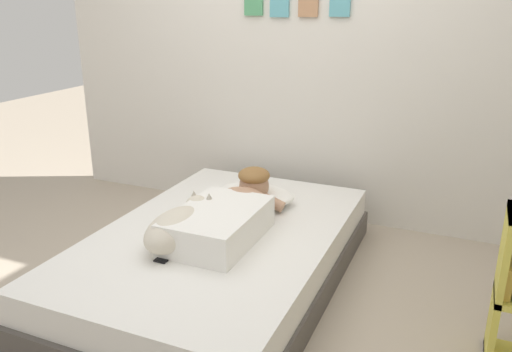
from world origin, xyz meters
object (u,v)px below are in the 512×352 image
person_lying (229,213)px  cell_phone (166,256)px  dog (179,226)px  bed (220,257)px  coffee_cup (262,201)px  pillow (255,194)px

person_lying → cell_phone: person_lying is taller
dog → bed: bearing=62.5°
dog → coffee_cup: bearing=72.8°
pillow → dog: (-0.14, -0.72, 0.05)m
bed → person_lying: (0.05, 0.03, 0.27)m
bed → coffee_cup: coffee_cup is taller
bed → coffee_cup: size_ratio=16.44×
pillow → dog: size_ratio=0.90×
coffee_cup → bed: bearing=-101.3°
person_lying → cell_phone: 0.46m
person_lying → coffee_cup: 0.41m
pillow → person_lying: person_lying is taller
person_lying → dog: (-0.17, -0.26, -0.00)m
bed → coffee_cup: 0.49m
bed → cell_phone: cell_phone is taller
dog → coffee_cup: dog is taller
cell_phone → bed: bearing=75.2°
bed → cell_phone: bearing=-104.8°
bed → person_lying: 0.28m
person_lying → dog: 0.31m
pillow → cell_phone: bearing=-97.9°
pillow → coffee_cup: pillow is taller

